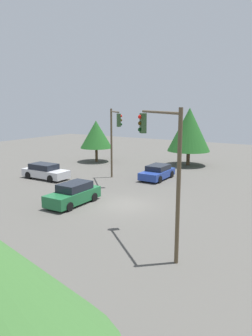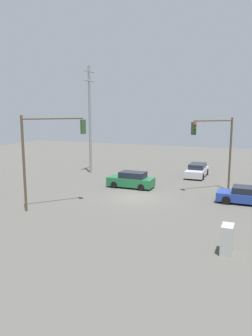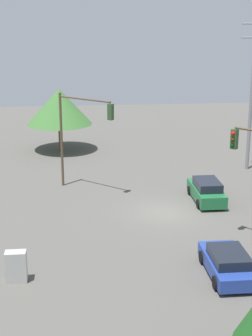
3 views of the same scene
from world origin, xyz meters
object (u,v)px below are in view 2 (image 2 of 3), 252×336
at_px(sedan_silver, 197,170).
at_px(traffic_signal_main, 216,141).
at_px(traffic_signal_cross, 48,145).
at_px(sedan_green, 131,180).
at_px(electrical_cabinet, 227,239).
at_px(sedan_blue, 246,195).

relative_size(sedan_silver, traffic_signal_main, 0.71).
height_order(sedan_silver, traffic_signal_cross, traffic_signal_cross).
distance_m(sedan_green, electrical_cabinet, 14.90).
bearing_deg(sedan_blue, electrical_cabinet, 177.51).
xyz_separation_m(sedan_green, electrical_cabinet, (11.40, 9.60, 0.04)).
relative_size(sedan_silver, traffic_signal_cross, 0.68).
xyz_separation_m(sedan_blue, traffic_signal_cross, (6.66, -13.16, 4.00)).
xyz_separation_m(traffic_signal_cross, electrical_cabinet, (3.20, 12.73, -3.89)).
bearing_deg(traffic_signal_cross, sedan_blue, -22.07).
height_order(sedan_blue, traffic_signal_cross, traffic_signal_cross).
height_order(sedan_silver, sedan_blue, sedan_silver).
xyz_separation_m(sedan_silver, sedan_green, (7.44, -4.69, 0.03)).
relative_size(traffic_signal_main, electrical_cabinet, 4.33).
distance_m(sedan_silver, traffic_signal_main, 7.55).
relative_size(traffic_signal_main, traffic_signal_cross, 0.96).
bearing_deg(sedan_silver, traffic_signal_cross, 63.41).
xyz_separation_m(sedan_blue, sedan_green, (-1.54, -10.03, 0.07)).
bearing_deg(traffic_signal_cross, electrical_cabinet, -63.05).
height_order(sedan_green, traffic_signal_cross, traffic_signal_cross).
height_order(sedan_silver, electrical_cabinet, electrical_cabinet).
bearing_deg(sedan_green, sedan_silver, -32.26).
bearing_deg(sedan_blue, sedan_silver, 30.72).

